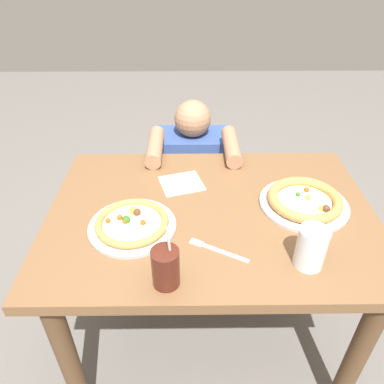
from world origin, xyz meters
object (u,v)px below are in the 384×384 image
object	(u,v)px
water_cup_clear	(311,247)
diner_seated	(193,187)
pizza_far	(304,201)
pizza_near	(132,224)
drink_cup_colored	(166,267)
fork	(216,250)

from	to	relation	value
water_cup_clear	diner_seated	xyz separation A→B (m)	(-0.34, 0.90, -0.41)
diner_seated	pizza_far	bearing A→B (deg)	-56.81
diner_seated	pizza_near	bearing A→B (deg)	-106.38
pizza_near	drink_cup_colored	world-z (taller)	drink_cup_colored
fork	diner_seated	bearing A→B (deg)	94.26
pizza_far	fork	bearing A→B (deg)	-146.18
drink_cup_colored	water_cup_clear	size ratio (longest dim) A/B	1.63
water_cup_clear	diner_seated	distance (m)	1.04
water_cup_clear	fork	size ratio (longest dim) A/B	0.71
pizza_far	pizza_near	bearing A→B (deg)	-169.34
drink_cup_colored	diner_seated	distance (m)	1.05
fork	diner_seated	size ratio (longest dim) A/B	0.21
fork	pizza_near	bearing A→B (deg)	158.16
pizza_far	diner_seated	size ratio (longest dim) A/B	0.36
drink_cup_colored	fork	distance (m)	0.21
pizza_far	fork	world-z (taller)	pizza_far
drink_cup_colored	pizza_near	bearing A→B (deg)	117.99
diner_seated	drink_cup_colored	bearing A→B (deg)	-95.14
pizza_far	diner_seated	world-z (taller)	diner_seated
pizza_near	fork	xyz separation A→B (m)	(0.28, -0.11, -0.02)
pizza_near	water_cup_clear	bearing A→B (deg)	-17.22
pizza_far	water_cup_clear	world-z (taller)	water_cup_clear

